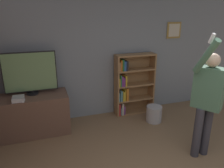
{
  "coord_description": "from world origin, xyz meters",
  "views": [
    {
      "loc": [
        -1.51,
        -1.39,
        2.31
      ],
      "look_at": [
        -0.44,
        1.85,
        1.15
      ],
      "focal_mm": 35.0,
      "sensor_mm": 36.0,
      "label": 1
    }
  ],
  "objects": [
    {
      "name": "bookshelf",
      "position": [
        0.37,
        2.93,
        0.69
      ],
      "size": [
        0.91,
        0.28,
        1.4
      ],
      "color": "#997047",
      "rests_on": "ground_plane"
    },
    {
      "name": "game_console",
      "position": [
        -1.97,
        2.54,
        0.81
      ],
      "size": [
        0.2,
        0.23,
        0.07
      ],
      "color": "silver",
      "rests_on": "tv_ledge"
    },
    {
      "name": "tv_ledge",
      "position": [
        -1.73,
        2.71,
        0.39
      ],
      "size": [
        1.27,
        0.63,
        0.77
      ],
      "color": "brown",
      "rests_on": "ground_plane"
    },
    {
      "name": "television",
      "position": [
        -1.73,
        2.8,
        1.19
      ],
      "size": [
        0.96,
        0.22,
        0.82
      ],
      "color": "black",
      "rests_on": "tv_ledge"
    },
    {
      "name": "wall_back",
      "position": [
        0.0,
        3.11,
        1.35
      ],
      "size": [
        6.96,
        0.09,
        2.7
      ],
      "color": "gray",
      "rests_on": "ground_plane"
    },
    {
      "name": "remote_loose",
      "position": [
        -1.88,
        2.48,
        0.79
      ],
      "size": [
        0.05,
        0.14,
        0.02
      ],
      "color": "white",
      "rests_on": "tv_ledge"
    },
    {
      "name": "person",
      "position": [
        0.85,
        1.09,
        1.05
      ],
      "size": [
        0.57,
        0.57,
        2.03
      ],
      "rotation": [
        0.0,
        0.0,
        -0.99
      ],
      "color": "#383842",
      "rests_on": "ground_plane"
    },
    {
      "name": "waste_bin",
      "position": [
        0.69,
        2.37,
        0.17
      ],
      "size": [
        0.33,
        0.33,
        0.35
      ],
      "color": "#B7B7BC",
      "rests_on": "ground_plane"
    }
  ]
}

